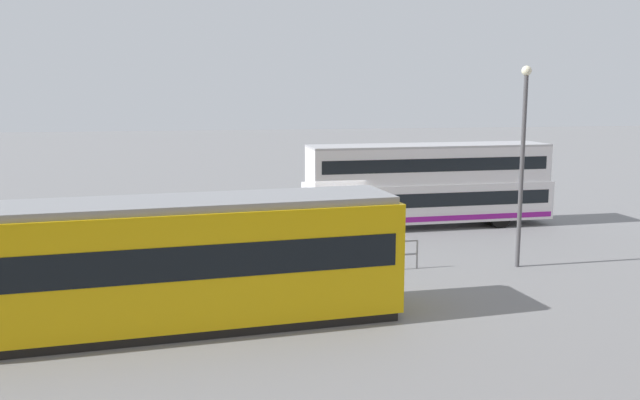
# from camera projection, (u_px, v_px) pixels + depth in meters

# --- Properties ---
(ground_plane) EXTENTS (160.00, 160.00, 0.00)m
(ground_plane) POSITION_uv_depth(u_px,v_px,m) (340.00, 237.00, 29.75)
(ground_plane) COLOR gray
(double_decker_bus) EXTENTS (11.89, 2.92, 3.92)m
(double_decker_bus) POSITION_uv_depth(u_px,v_px,m) (428.00, 185.00, 31.85)
(double_decker_bus) COLOR white
(double_decker_bus) RESTS_ON ground
(tram_yellow) EXTENTS (14.53, 4.10, 3.56)m
(tram_yellow) POSITION_uv_depth(u_px,v_px,m) (138.00, 264.00, 18.08)
(tram_yellow) COLOR #E5B70C
(tram_yellow) RESTS_ON ground
(pedestrian_near_railing) EXTENTS (0.45, 0.45, 1.70)m
(pedestrian_near_railing) POSITION_uv_depth(u_px,v_px,m) (246.00, 238.00, 25.22)
(pedestrian_near_railing) COLOR #33384C
(pedestrian_near_railing) RESTS_ON ground
(pedestrian_railing) EXTENTS (6.65, 0.51, 1.08)m
(pedestrian_railing) POSITION_uv_depth(u_px,v_px,m) (330.00, 254.00, 23.74)
(pedestrian_railing) COLOR gray
(pedestrian_railing) RESTS_ON ground
(info_sign) EXTENTS (1.30, 0.18, 2.43)m
(info_sign) POSITION_uv_depth(u_px,v_px,m) (207.00, 227.00, 23.61)
(info_sign) COLOR slate
(info_sign) RESTS_ON ground
(street_lamp) EXTENTS (0.36, 0.36, 7.31)m
(street_lamp) POSITION_uv_depth(u_px,v_px,m) (523.00, 152.00, 24.18)
(street_lamp) COLOR #4C4C51
(street_lamp) RESTS_ON ground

